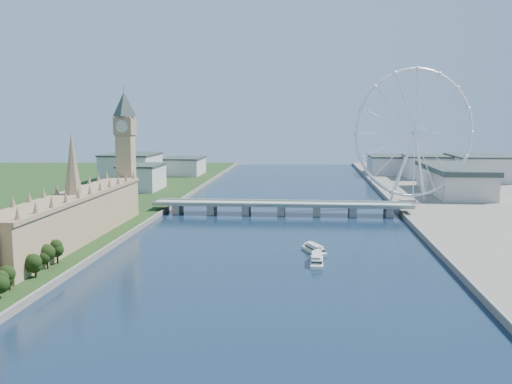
# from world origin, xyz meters

# --- Properties ---
(ground) EXTENTS (2000.00, 2000.00, 0.00)m
(ground) POSITION_xyz_m (0.00, 0.00, 0.00)
(ground) COLOR #162F40
(ground) RESTS_ON ground
(parliament_range) EXTENTS (24.00, 200.00, 70.00)m
(parliament_range) POSITION_xyz_m (-128.00, 170.00, 18.48)
(parliament_range) COLOR tan
(parliament_range) RESTS_ON ground
(big_ben) EXTENTS (20.02, 20.02, 110.00)m
(big_ben) POSITION_xyz_m (-128.00, 278.00, 66.57)
(big_ben) COLOR tan
(big_ben) RESTS_ON ground
(westminster_bridge) EXTENTS (220.00, 22.00, 9.50)m
(westminster_bridge) POSITION_xyz_m (0.00, 300.00, 6.63)
(westminster_bridge) COLOR gray
(westminster_bridge) RESTS_ON ground
(london_eye) EXTENTS (113.60, 39.12, 124.30)m
(london_eye) POSITION_xyz_m (119.98, 355.08, 67.52)
(london_eye) COLOR silver
(london_eye) RESTS_ON ground
(county_hall) EXTENTS (54.00, 144.00, 35.00)m
(county_hall) POSITION_xyz_m (175.00, 430.00, 0.00)
(county_hall) COLOR beige
(county_hall) RESTS_ON ground
(city_skyline) EXTENTS (505.00, 280.00, 32.00)m
(city_skyline) POSITION_xyz_m (39.22, 560.08, 16.96)
(city_skyline) COLOR beige
(city_skyline) RESTS_ON ground
(tour_boat_near) EXTENTS (16.55, 26.10, 5.64)m
(tour_boat_near) POSITION_xyz_m (26.73, 162.06, 0.00)
(tour_boat_near) COLOR beige
(tour_boat_near) RESTS_ON ground
(tour_boat_far) EXTENTS (7.58, 28.36, 6.23)m
(tour_boat_far) POSITION_xyz_m (27.55, 135.01, 0.00)
(tour_boat_far) COLOR #EAEDCF
(tour_boat_far) RESTS_ON ground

